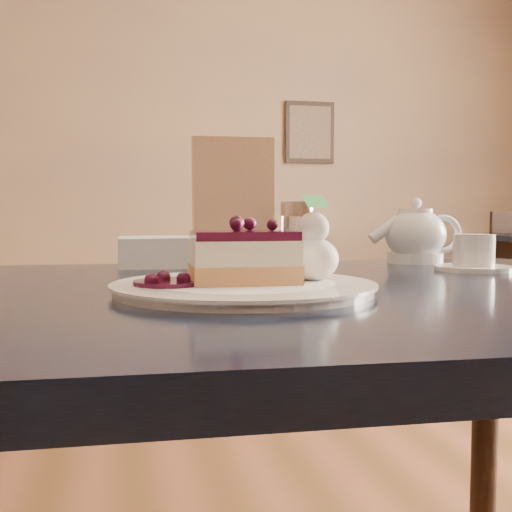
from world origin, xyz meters
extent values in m
cube|color=tan|center=(0.00, 5.00, 1.50)|extent=(8.00, 0.02, 3.00)
cube|color=black|center=(1.80, 4.97, 1.60)|extent=(0.45, 0.03, 0.55)
cube|color=black|center=(0.24, 0.19, 0.77)|extent=(1.29, 0.88, 0.04)
cylinder|color=black|center=(0.82, 0.53, 0.38)|extent=(0.05, 0.05, 0.75)
cylinder|color=white|center=(0.24, 0.14, 0.80)|extent=(0.31, 0.31, 0.01)
cube|color=tan|center=(0.24, 0.14, 0.82)|extent=(0.13, 0.09, 0.02)
cube|color=white|center=(0.24, 0.14, 0.84)|extent=(0.13, 0.09, 0.03)
cube|color=black|center=(0.24, 0.14, 0.86)|extent=(0.12, 0.09, 0.01)
ellipsoid|color=white|center=(0.33, 0.14, 0.83)|extent=(0.06, 0.06, 0.05)
cylinder|color=black|center=(0.15, 0.13, 0.81)|extent=(0.08, 0.08, 0.01)
cylinder|color=white|center=(0.67, 0.35, 0.80)|extent=(0.13, 0.13, 0.01)
cylinder|color=white|center=(0.67, 0.35, 0.83)|extent=(0.07, 0.07, 0.05)
ellipsoid|color=white|center=(0.65, 0.52, 0.84)|extent=(0.12, 0.12, 0.10)
cylinder|color=white|center=(0.65, 0.52, 0.90)|extent=(0.06, 0.06, 0.01)
cylinder|color=white|center=(0.57, 0.52, 0.84)|extent=(0.06, 0.02, 0.05)
cube|color=beige|center=(0.30, 0.53, 0.91)|extent=(0.15, 0.04, 0.23)
cylinder|color=white|center=(0.41, 0.50, 0.84)|extent=(0.06, 0.06, 0.09)
cylinder|color=silver|center=(0.41, 0.50, 0.90)|extent=(0.06, 0.06, 0.03)
cube|color=white|center=(0.16, 0.54, 0.82)|extent=(0.13, 0.13, 0.05)
cylinder|color=black|center=(2.79, 3.77, 0.34)|extent=(0.04, 0.04, 0.68)
camera|label=1|loc=(0.09, -0.62, 0.89)|focal=45.00mm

